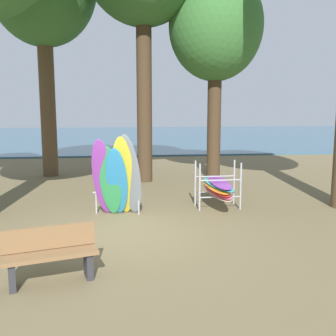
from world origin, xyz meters
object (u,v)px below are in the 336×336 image
at_px(leaning_board_pile, 117,179).
at_px(board_storage_rack, 218,187).
at_px(park_bench, 50,253).
at_px(tree_deep_back, 216,28).

bearing_deg(leaning_board_pile, board_storage_rack, 14.67).
xyz_separation_m(leaning_board_pile, park_bench, (-0.99, -3.47, -0.51)).
bearing_deg(park_bench, leaning_board_pile, 74.02).
bearing_deg(leaning_board_pile, tree_deep_back, 54.33).
bearing_deg(tree_deep_back, board_storage_rack, -102.13).
height_order(leaning_board_pile, board_storage_rack, leaning_board_pile).
bearing_deg(board_storage_rack, tree_deep_back, 77.87).
height_order(tree_deep_back, park_bench, tree_deep_back).
bearing_deg(tree_deep_back, park_bench, -118.46).
distance_m(tree_deep_back, board_storage_rack, 6.69).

